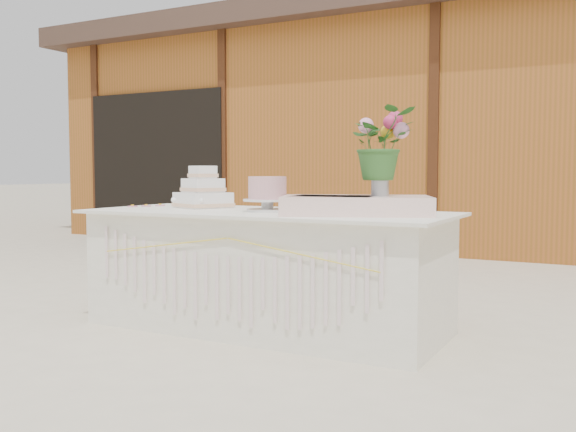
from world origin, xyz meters
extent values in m
plane|color=beige|center=(0.00, 0.00, 0.00)|extent=(80.00, 80.00, 0.00)
cube|color=#944D1F|center=(0.00, 6.00, 1.50)|extent=(12.00, 4.00, 3.00)
cube|color=#3E2B23|center=(0.00, 6.00, 3.15)|extent=(12.60, 4.60, 0.30)
cube|color=black|center=(-4.20, 3.98, 1.10)|extent=(2.40, 0.08, 2.20)
cube|color=white|center=(0.00, 0.00, 0.38)|extent=(2.28, 0.88, 0.75)
cube|color=white|center=(0.00, 0.00, 0.76)|extent=(2.40, 1.00, 0.02)
cube|color=white|center=(-0.59, 0.13, 0.82)|extent=(0.42, 0.42, 0.11)
cube|color=beige|center=(-0.59, 0.13, 0.79)|extent=(0.43, 0.43, 0.02)
cube|color=white|center=(-0.59, 0.13, 0.93)|extent=(0.30, 0.30, 0.10)
cube|color=beige|center=(-0.59, 0.13, 0.90)|extent=(0.32, 0.32, 0.02)
cube|color=white|center=(-0.59, 0.13, 1.02)|extent=(0.20, 0.20, 0.09)
cube|color=beige|center=(-0.59, 0.13, 1.00)|extent=(0.21, 0.21, 0.02)
cylinder|color=silver|center=(0.02, -0.03, 0.78)|extent=(0.27, 0.27, 0.02)
cylinder|color=silver|center=(0.02, -0.03, 0.81)|extent=(0.08, 0.08, 0.05)
cylinder|color=silver|center=(0.02, -0.03, 0.84)|extent=(0.31, 0.31, 0.01)
cylinder|color=#CC939F|center=(0.02, -0.03, 0.92)|extent=(0.24, 0.24, 0.14)
cube|color=#FFD6CD|center=(0.63, -0.03, 0.83)|extent=(1.00, 0.80, 0.11)
cylinder|color=#B5B5BA|center=(0.77, 0.01, 0.95)|extent=(0.11, 0.11, 0.14)
imported|color=#2E5F26|center=(0.77, 0.01, 1.24)|extent=(0.51, 0.51, 0.43)
camera|label=1|loc=(2.06, -3.59, 1.03)|focal=40.00mm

